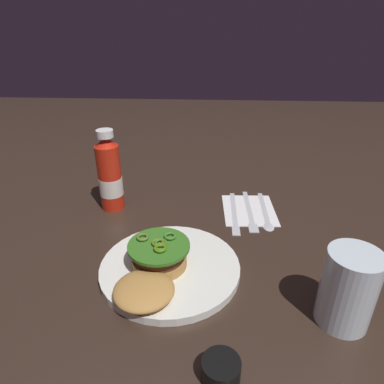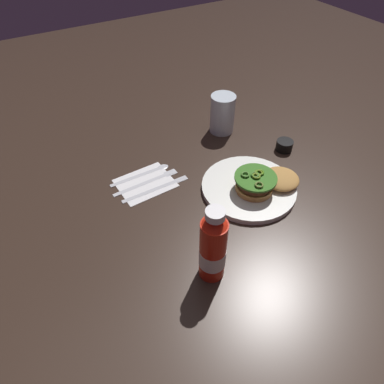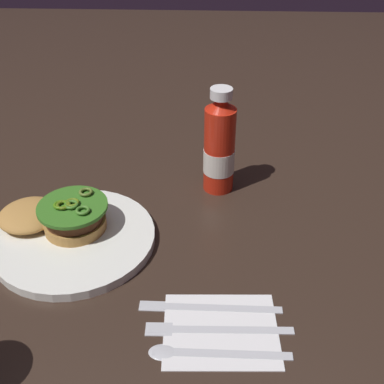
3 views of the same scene
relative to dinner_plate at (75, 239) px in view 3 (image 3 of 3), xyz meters
The scene contains 8 objects.
ground_plane 0.03m from the dinner_plate, 149.26° to the left, with size 3.00×3.00×0.00m, color #31231B.
dinner_plate is the anchor object (origin of this frame).
burger_sandwich 0.05m from the dinner_plate, 37.68° to the right, with size 0.19×0.12×0.05m.
ketchup_bottle 0.30m from the dinner_plate, 143.75° to the right, with size 0.06×0.06×0.20m.
napkin 0.29m from the dinner_plate, 144.43° to the left, with size 0.15×0.13×0.00m, color white.
butter_knife 0.25m from the dinner_plate, 147.85° to the left, with size 0.20×0.02×0.00m.
fork_utensil 0.28m from the dinner_plate, 142.01° to the left, with size 0.20×0.02×0.00m.
spoon_utensil 0.29m from the dinner_plate, 135.36° to the left, with size 0.18×0.03×0.00m.
Camera 3 is at (-0.19, 0.57, 0.51)m, focal length 44.84 mm.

